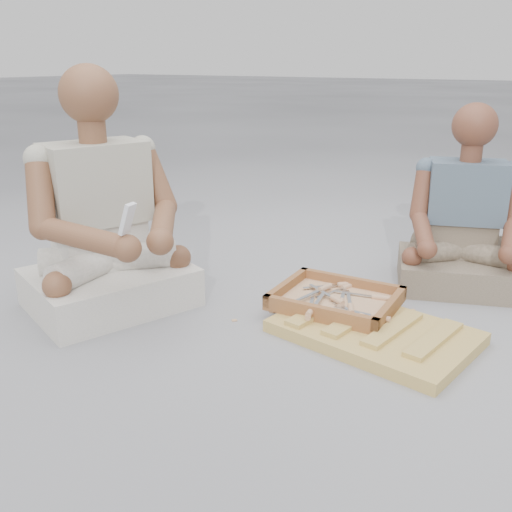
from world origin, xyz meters
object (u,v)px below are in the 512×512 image
Objects in this scene: tool_tray at (336,300)px; companion at (463,228)px; carved_panel at (374,332)px; craftsman at (105,230)px.

tool_tray is 0.70m from companion.
companion reaches higher than carved_panel.
tool_tray reaches higher than carved_panel.
craftsman is (-1.02, -0.30, 0.30)m from carved_panel.
companion is (0.32, 0.58, 0.20)m from tool_tray.
craftsman is 1.51m from companion.
craftsman is (-0.82, -0.40, 0.26)m from tool_tray.
tool_tray is at bearing 135.81° from craftsman.
carved_panel is at bearing 126.27° from craftsman.
craftsman is at bearing 20.26° from companion.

